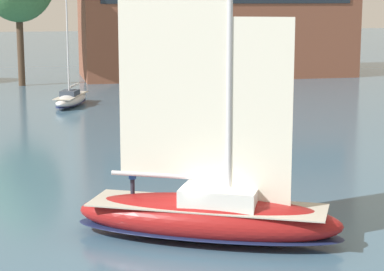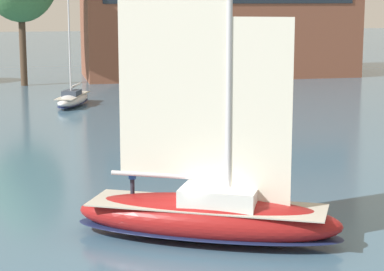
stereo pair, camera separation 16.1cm
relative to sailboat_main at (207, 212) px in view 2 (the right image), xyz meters
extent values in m
plane|color=#42667F|center=(-0.02, 0.01, -1.27)|extent=(400.00, 400.00, 0.00)
cylinder|color=#4C3828|center=(-7.89, 61.00, 3.74)|extent=(0.80, 0.80, 10.02)
ellipsoid|color=maroon|center=(-0.02, 0.01, -0.26)|extent=(12.14, 8.31, 2.02)
ellipsoid|color=#19234C|center=(-0.02, 0.01, -0.82)|extent=(12.26, 8.39, 0.24)
cube|color=#BCB7A8|center=(-0.02, 0.01, 0.33)|extent=(10.62, 7.19, 0.06)
cube|color=silver|center=(0.51, -0.26, 0.77)|extent=(4.02, 3.58, 0.83)
cylinder|color=silver|center=(0.83, -0.42, 7.80)|extent=(0.24, 0.24, 14.88)
cylinder|color=silver|center=(-1.56, 0.78, 1.55)|extent=(4.88, 2.58, 0.20)
cube|color=silver|center=(-1.37, 0.69, 7.65)|extent=(4.42, 2.23, 12.20)
cube|color=silver|center=(2.09, -1.05, 4.45)|extent=(2.35, 1.19, 8.18)
cylinder|color=#232838|center=(-3.04, 1.97, 0.78)|extent=(0.27, 0.27, 0.85)
cylinder|color=#1E4CA5|center=(-3.04, 1.97, 1.53)|extent=(0.46, 0.46, 0.65)
sphere|color=tan|center=(-3.04, 1.97, 1.98)|extent=(0.24, 0.24, 0.24)
ellipsoid|color=silver|center=(-3.22, 42.73, -0.63)|extent=(4.56, 7.79, 1.28)
ellipsoid|color=#19234C|center=(-3.22, 42.73, -0.98)|extent=(4.61, 7.86, 0.15)
cube|color=#BCB7A8|center=(-3.22, 42.73, -0.25)|extent=(3.93, 6.82, 0.06)
cube|color=#333D4C|center=(-3.34, 42.38, 0.04)|extent=(2.11, 2.48, 0.53)
cylinder|color=silver|center=(-3.42, 42.17, 4.48)|extent=(0.15, 0.15, 9.40)
cylinder|color=silver|center=(-2.84, 43.76, 0.53)|extent=(1.28, 3.22, 0.13)
cylinder|color=white|center=(-2.84, 43.76, 0.62)|extent=(1.24, 2.93, 0.20)
cylinder|color=red|center=(6.17, 12.83, -0.90)|extent=(0.97, 0.97, 0.73)
cone|color=red|center=(6.17, 12.83, -0.09)|extent=(0.73, 0.73, 0.89)
sphere|color=#F2F266|center=(6.17, 12.83, 0.43)|extent=(0.16, 0.16, 0.16)
camera|label=1|loc=(-7.68, -30.84, 9.41)|focal=70.00mm
camera|label=2|loc=(-7.52, -30.88, 9.41)|focal=70.00mm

